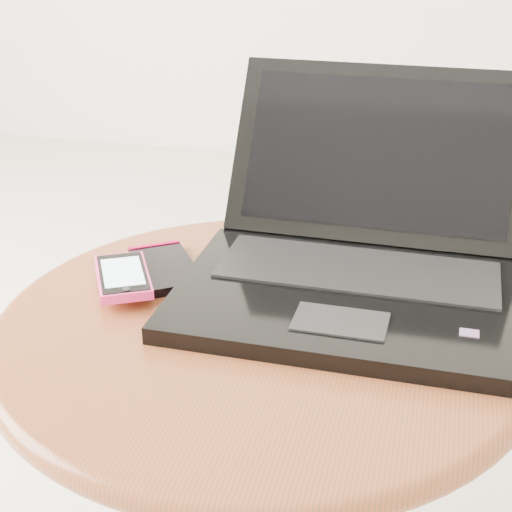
# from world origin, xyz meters

# --- Properties ---
(table) EXTENTS (0.56, 0.56, 0.44)m
(table) POSITION_xyz_m (-0.01, 0.11, 0.35)
(table) COLOR #572111
(table) RESTS_ON ground
(laptop) EXTENTS (0.37, 0.39, 0.21)m
(laptop) POSITION_xyz_m (0.08, 0.21, 0.48)
(laptop) COLOR black
(laptop) RESTS_ON table
(phone_black) EXTENTS (0.12, 0.14, 0.01)m
(phone_black) POSITION_xyz_m (-0.14, 0.19, 0.45)
(phone_black) COLOR black
(phone_black) RESTS_ON table
(phone_pink) EXTENTS (0.10, 0.12, 0.01)m
(phone_pink) POSITION_xyz_m (-0.17, 0.13, 0.46)
(phone_pink) COLOR #FF3182
(phone_pink) RESTS_ON phone_black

